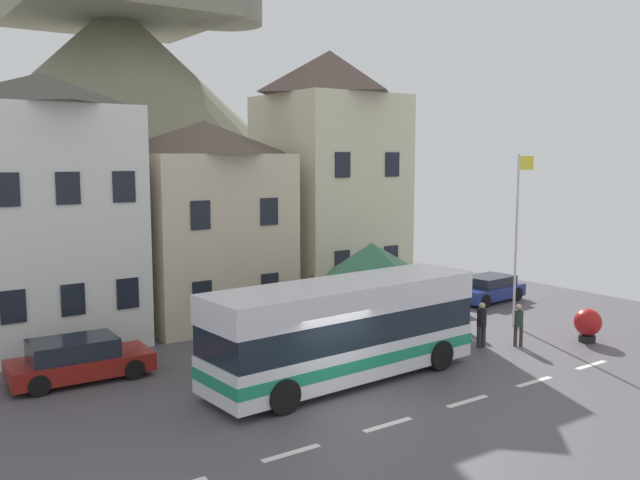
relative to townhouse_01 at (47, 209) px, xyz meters
The scene contains 17 objects.
ground_plane 14.04m from the townhouse_01, 67.10° to the right, with size 40.00×60.00×0.07m.
townhouse_01 is the anchor object (origin of this frame).
townhouse_02 6.39m from the townhouse_01, ahead, with size 6.04×5.42×8.48m.
townhouse_03 12.99m from the townhouse_01, ahead, with size 5.64×5.88×11.94m.
hilltop_castle 19.71m from the townhouse_01, 63.01° to the left, with size 35.66×35.66×25.36m.
transit_bus 12.46m from the townhouse_01, 58.11° to the right, with size 9.41×3.09×3.11m.
bus_shelter 12.39m from the townhouse_01, 33.75° to the right, with size 3.60×3.60×3.73m.
parked_car_00 20.20m from the townhouse_01, 13.96° to the right, with size 4.04×2.20×1.22m.
parked_car_01 15.53m from the townhouse_01, 20.25° to the right, with size 4.67×2.10×1.24m.
parked_car_02 6.97m from the townhouse_01, 95.56° to the right, with size 4.35×2.09×1.34m.
pedestrian_00 16.38m from the townhouse_01, 34.49° to the right, with size 0.34×0.30×1.44m.
pedestrian_01 16.75m from the townhouse_01, 38.53° to the right, with size 0.39×0.35×1.68m.
pedestrian_02 18.09m from the townhouse_01, 37.97° to the right, with size 0.32×0.32×1.59m.
pedestrian_03 16.63m from the townhouse_01, 30.52° to the right, with size 0.34×0.34×1.56m.
public_bench 13.87m from the townhouse_01, 23.39° to the right, with size 1.74×0.48×0.87m.
flagpole 18.49m from the townhouse_01, 28.30° to the right, with size 0.95×0.10×7.09m.
harbour_buoy 20.85m from the townhouse_01, 35.76° to the right, with size 1.03×1.03×1.28m.
Camera 1 is at (-11.25, -14.67, 6.98)m, focal length 38.19 mm.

